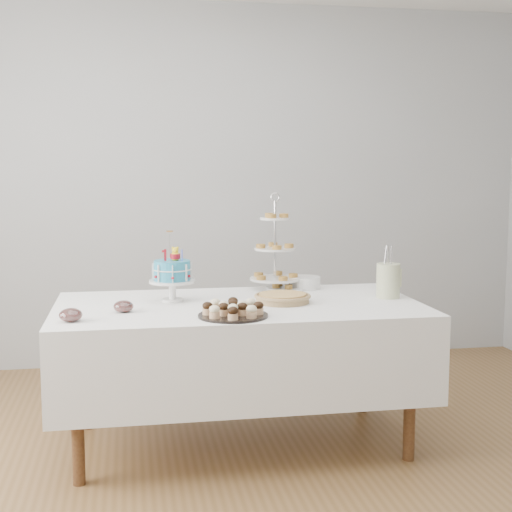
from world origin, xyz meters
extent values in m
plane|color=brown|center=(0.00, 0.00, 0.00)|extent=(5.00, 5.00, 0.00)
cube|color=#9DA0A2|center=(0.00, 2.00, 1.35)|extent=(5.00, 0.04, 2.70)
cube|color=#9DA0A2|center=(0.00, -2.00, 1.35)|extent=(5.00, 0.04, 2.70)
cube|color=white|center=(0.00, 0.30, 0.55)|extent=(1.92, 1.02, 0.45)
cylinder|color=brown|center=(-0.82, -0.07, 0.34)|extent=(0.06, 0.06, 0.67)
cylinder|color=brown|center=(0.82, -0.07, 0.34)|extent=(0.06, 0.06, 0.67)
cylinder|color=brown|center=(-0.82, 0.67, 0.34)|extent=(0.06, 0.06, 0.67)
cylinder|color=brown|center=(0.82, 0.67, 0.34)|extent=(0.06, 0.06, 0.67)
cylinder|color=teal|center=(-0.34, 0.42, 0.94)|extent=(0.19, 0.19, 0.11)
torus|color=silver|center=(-0.34, 0.42, 0.94)|extent=(0.21, 0.21, 0.01)
cube|color=#AA121F|center=(-0.38, 0.41, 1.02)|extent=(0.02, 0.01, 0.06)
cylinder|color=blue|center=(-0.29, 0.39, 1.02)|extent=(0.01, 0.01, 0.06)
cylinder|color=silver|center=(-0.35, 0.45, 1.07)|extent=(0.00, 0.00, 0.15)
cylinder|color=gold|center=(-0.35, 0.45, 1.15)|extent=(0.04, 0.04, 0.01)
cylinder|color=black|center=(-0.08, -0.03, 0.78)|extent=(0.34, 0.34, 0.01)
ellipsoid|color=black|center=(-0.14, -0.03, 0.82)|extent=(0.05, 0.05, 0.04)
ellipsoid|color=#F7EEBF|center=(-0.01, -0.03, 0.82)|extent=(0.05, 0.05, 0.04)
cylinder|color=#A18257|center=(0.23, 0.29, 0.79)|extent=(0.28, 0.28, 0.04)
cylinder|color=tan|center=(0.23, 0.29, 0.81)|extent=(0.25, 0.25, 0.02)
torus|color=#A18257|center=(0.23, 0.29, 0.81)|extent=(0.30, 0.30, 0.02)
cylinder|color=silver|center=(0.28, 0.70, 1.03)|extent=(0.01, 0.01, 0.52)
cylinder|color=white|center=(0.28, 0.70, 0.83)|extent=(0.29, 0.29, 0.01)
cylinder|color=white|center=(0.28, 0.70, 1.01)|extent=(0.24, 0.24, 0.01)
cylinder|color=white|center=(0.28, 0.70, 1.19)|extent=(0.18, 0.18, 0.01)
torus|color=silver|center=(0.28, 0.70, 1.31)|extent=(0.05, 0.01, 0.05)
cylinder|color=white|center=(0.46, 0.70, 0.81)|extent=(0.18, 0.18, 0.07)
cylinder|color=white|center=(0.35, 0.70, 0.78)|extent=(0.25, 0.25, 0.01)
ellipsoid|color=silver|center=(-0.84, -0.01, 0.80)|extent=(0.11, 0.11, 0.06)
cylinder|color=#5B0E07|center=(-0.84, -0.01, 0.80)|extent=(0.07, 0.07, 0.03)
ellipsoid|color=silver|center=(-0.60, 0.17, 0.80)|extent=(0.10, 0.10, 0.06)
cylinder|color=#5B0E07|center=(-0.60, 0.17, 0.79)|extent=(0.07, 0.07, 0.03)
cylinder|color=#EDE6CD|center=(0.84, 0.33, 0.86)|extent=(0.13, 0.13, 0.19)
cylinder|color=#EDE6CD|center=(0.90, 0.31, 0.88)|extent=(0.01, 0.01, 0.10)
camera|label=1|loc=(-0.56, -3.37, 1.48)|focal=50.00mm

